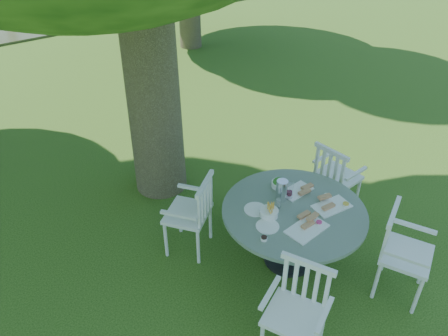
# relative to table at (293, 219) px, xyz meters

# --- Properties ---
(ground) EXTENTS (140.00, 140.00, 0.00)m
(ground) POSITION_rel_table_xyz_m (-0.23, 0.71, -0.60)
(ground) COLOR #1D3D0C
(ground) RESTS_ON ground
(table) EXTENTS (1.51, 1.51, 0.72)m
(table) POSITION_rel_table_xyz_m (0.00, 0.00, 0.00)
(table) COLOR black
(table) RESTS_ON ground
(chair_ne) EXTENTS (0.48, 0.51, 0.96)m
(chair_ne) POSITION_rel_table_xyz_m (1.01, 0.32, -0.03)
(chair_ne) COLOR white
(chair_ne) RESTS_ON ground
(chair_nw) EXTENTS (0.66, 0.66, 0.97)m
(chair_nw) POSITION_rel_table_xyz_m (-0.72, 0.78, -0.03)
(chair_nw) COLOR white
(chair_nw) RESTS_ON ground
(chair_sw) EXTENTS (0.61, 0.62, 0.95)m
(chair_sw) POSITION_rel_table_xyz_m (-0.71, -0.79, -0.04)
(chair_sw) COLOR white
(chair_sw) RESTS_ON ground
(chair_se) EXTENTS (0.64, 0.63, 0.99)m
(chair_se) POSITION_rel_table_xyz_m (0.54, -0.91, -0.02)
(chair_se) COLOR white
(chair_se) RESTS_ON ground
(tableware) EXTENTS (1.14, 0.91, 0.24)m
(tableware) POSITION_rel_table_xyz_m (-0.01, 0.09, 0.17)
(tableware) COLOR white
(tableware) RESTS_ON table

